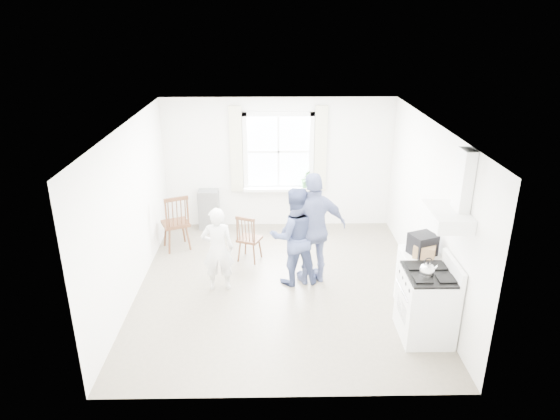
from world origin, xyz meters
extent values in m
cube|color=gray|center=(0.00, 0.00, -0.01)|extent=(4.62, 5.12, 0.02)
cube|color=white|center=(0.00, 2.52, 1.30)|extent=(4.62, 0.04, 2.64)
cube|color=white|center=(0.00, -2.52, 1.30)|extent=(4.62, 0.04, 2.64)
cube|color=white|center=(-2.27, 0.00, 1.30)|extent=(0.04, 5.12, 2.64)
cube|color=white|center=(2.27, 0.00, 1.30)|extent=(0.04, 5.12, 2.64)
cube|color=white|center=(0.00, 0.00, 2.61)|extent=(4.62, 5.12, 0.02)
cube|color=white|center=(0.00, 2.48, 1.55)|extent=(1.20, 0.02, 1.40)
cube|color=white|center=(0.00, 2.46, 2.29)|extent=(1.38, 0.09, 0.09)
cube|color=white|center=(0.00, 2.46, 0.81)|extent=(1.38, 0.09, 0.09)
cube|color=white|center=(-0.65, 2.46, 1.55)|extent=(0.09, 0.09, 1.58)
cube|color=white|center=(0.65, 2.46, 1.55)|extent=(0.09, 0.09, 1.58)
cube|color=white|center=(0.00, 2.38, 0.82)|extent=(1.38, 0.24, 0.06)
cube|color=beige|center=(-0.82, 2.44, 1.60)|extent=(0.24, 0.05, 1.70)
cube|color=beige|center=(0.82, 2.44, 1.60)|extent=(0.24, 0.05, 1.70)
cube|color=white|center=(2.02, -1.35, 1.74)|extent=(0.45, 0.76, 0.18)
cube|color=white|center=(2.17, -1.35, 2.21)|extent=(0.14, 0.30, 0.76)
cube|color=gray|center=(-1.40, 2.33, 0.40)|extent=(0.40, 0.30, 0.80)
cube|color=white|center=(1.91, -1.35, 0.46)|extent=(0.65, 0.76, 0.92)
cube|color=black|center=(1.91, -1.35, 0.94)|extent=(0.61, 0.72, 0.03)
cube|color=white|center=(2.20, -1.35, 1.02)|extent=(0.06, 0.76, 0.20)
cylinder|color=silver|center=(1.56, -1.35, 0.70)|extent=(0.02, 0.61, 0.02)
sphere|color=silver|center=(1.83, -1.45, 1.05)|extent=(0.19, 0.19, 0.19)
cylinder|color=silver|center=(1.83, -1.45, 0.99)|extent=(0.17, 0.17, 0.04)
torus|color=black|center=(1.83, -1.45, 1.16)|extent=(0.12, 0.04, 0.12)
cube|color=white|center=(1.98, -0.65, 0.45)|extent=(0.50, 0.55, 0.90)
cube|color=black|center=(1.98, -0.70, 0.98)|extent=(0.42, 0.41, 0.16)
cube|color=black|center=(1.98, -0.70, 1.13)|extent=(0.42, 0.41, 0.14)
cube|color=#A77F51|center=(1.98, -0.81, 0.99)|extent=(0.34, 0.30, 0.18)
cube|color=#4A2917|center=(-1.90, 1.42, 0.49)|extent=(0.59, 0.58, 0.05)
cube|color=#4A2917|center=(-1.82, 1.24, 0.78)|extent=(0.42, 0.24, 0.58)
cylinder|color=#4A2917|center=(-1.90, 1.42, 0.23)|extent=(0.04, 0.04, 0.47)
cube|color=#4A2917|center=(-0.53, 0.92, 0.40)|extent=(0.48, 0.47, 0.04)
cube|color=#4A2917|center=(-0.59, 0.77, 0.63)|extent=(0.35, 0.18, 0.48)
cylinder|color=#4A2917|center=(-0.53, 0.92, 0.19)|extent=(0.03, 0.03, 0.38)
imported|color=silver|center=(-0.97, -0.07, 0.69)|extent=(0.53, 0.53, 1.37)
imported|color=#404C78|center=(0.21, 0.13, 0.81)|extent=(0.92, 0.92, 1.62)
imported|color=navy|center=(0.52, 0.15, 0.92)|extent=(1.34, 1.34, 1.83)
imported|color=#347535|center=(0.53, 2.36, 1.02)|extent=(0.24, 0.24, 0.34)
camera|label=1|loc=(-0.14, -6.99, 4.08)|focal=32.00mm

